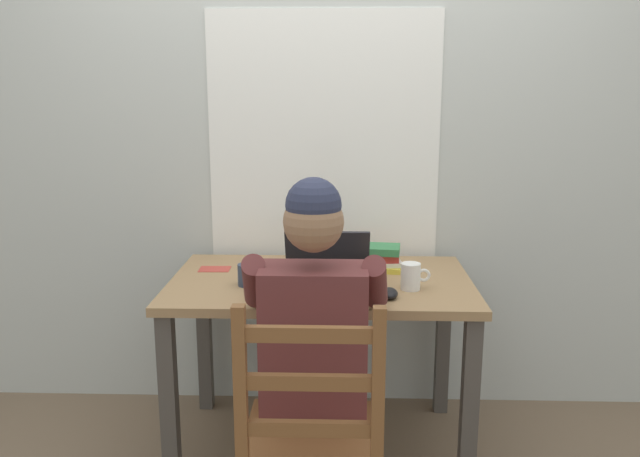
% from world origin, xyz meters
% --- Properties ---
extents(ground_plane, '(8.00, 8.00, 0.00)m').
position_xyz_m(ground_plane, '(0.00, 0.00, 0.00)').
color(ground_plane, brown).
extents(back_wall, '(6.00, 0.08, 2.60)m').
position_xyz_m(back_wall, '(0.00, 0.45, 1.30)').
color(back_wall, beige).
rests_on(back_wall, ground).
extents(desk, '(1.21, 0.74, 0.74)m').
position_xyz_m(desk, '(0.00, 0.00, 0.63)').
color(desk, '#9E7A51').
rests_on(desk, ground).
extents(seated_person, '(0.50, 0.60, 1.23)m').
position_xyz_m(seated_person, '(-0.01, -0.44, 0.67)').
color(seated_person, brown).
rests_on(seated_person, ground).
extents(wooden_chair, '(0.42, 0.42, 0.93)m').
position_xyz_m(wooden_chair, '(-0.01, -0.72, 0.45)').
color(wooden_chair, brown).
rests_on(wooden_chair, ground).
extents(laptop, '(0.33, 0.33, 0.22)m').
position_xyz_m(laptop, '(0.03, -0.14, 0.79)').
color(laptop, '#232328').
rests_on(laptop, desk).
extents(computer_mouse, '(0.06, 0.10, 0.03)m').
position_xyz_m(computer_mouse, '(0.26, -0.22, 0.76)').
color(computer_mouse, black).
rests_on(computer_mouse, desk).
extents(coffee_mug_white, '(0.11, 0.08, 0.10)m').
position_xyz_m(coffee_mug_white, '(0.35, -0.12, 0.79)').
color(coffee_mug_white, white).
rests_on(coffee_mug_white, desk).
extents(coffee_mug_dark, '(0.11, 0.07, 0.09)m').
position_xyz_m(coffee_mug_dark, '(-0.28, -0.09, 0.78)').
color(coffee_mug_dark, '#2D384C').
rests_on(coffee_mug_dark, desk).
extents(coffee_mug_spare, '(0.12, 0.08, 0.10)m').
position_xyz_m(coffee_mug_spare, '(0.01, 0.24, 0.79)').
color(coffee_mug_spare, '#38281E').
rests_on(coffee_mug_spare, desk).
extents(book_stack_main, '(0.22, 0.16, 0.10)m').
position_xyz_m(book_stack_main, '(0.24, 0.15, 0.79)').
color(book_stack_main, gold).
rests_on(book_stack_main, desk).
extents(paper_pile_near_laptop, '(0.25, 0.22, 0.01)m').
position_xyz_m(paper_pile_near_laptop, '(0.10, 0.08, 0.74)').
color(paper_pile_near_laptop, silver).
rests_on(paper_pile_near_laptop, desk).
extents(landscape_photo_print, '(0.13, 0.09, 0.00)m').
position_xyz_m(landscape_photo_print, '(-0.46, 0.13, 0.74)').
color(landscape_photo_print, '#C63D33').
rests_on(landscape_photo_print, desk).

